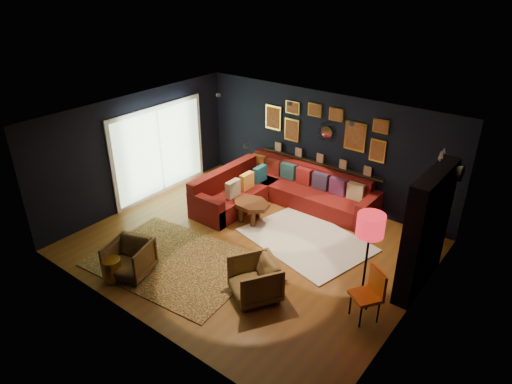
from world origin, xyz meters
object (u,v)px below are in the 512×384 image
Objects in this scene: pouf at (246,193)px; armchair_right at (255,278)px; dog at (259,271)px; gold_stool at (112,269)px; sectional at (277,192)px; armchair_left at (129,257)px; orange_chair at (371,291)px; coffee_table at (251,206)px; floor_lamp at (370,229)px.

armchair_right is (2.34, -2.66, 0.19)m from pouf.
armchair_right is 0.53m from dog.
armchair_right is 1.84× the size of gold_stool.
sectional is 3.40m from armchair_right.
armchair_left is 4.26m from orange_chair.
armchair_right is 0.76× the size of dog.
armchair_right reaches higher than pouf.
coffee_table is at bearing -44.36° from pouf.
orange_chair reaches higher than armchair_right.
dog is at bearing 15.75° from armchair_left.
orange_chair is 0.97m from floor_lamp.
pouf is 4.54m from orange_chair.
gold_stool is at bearing -121.60° from orange_chair.
floor_lamp is (3.65, 2.00, 0.99)m from armchair_left.
armchair_right is 2.62m from gold_stool.
orange_chair is at bearing 3.99° from armchair_left.
coffee_table is at bearing -88.00° from sectional.
coffee_table is at bearing 77.36° from gold_stool.
armchair_right is 1.90m from orange_chair.
armchair_right reaches higher than coffee_table.
orange_chair reaches higher than dog.
pouf is 0.65× the size of armchair_right.
dog is at bearing -138.28° from orange_chair.
pouf is (-0.69, -0.31, -0.12)m from sectional.
orange_chair reaches higher than gold_stool.
coffee_table is 1.21× the size of armchair_right.
pouf is 3.55m from armchair_right.
dog is (-1.99, -0.29, -0.35)m from orange_chair.
armchair_left is 0.37m from gold_stool.
pouf is 4.27m from floor_lamp.
pouf is at bearing 163.15° from armchair_right.
armchair_left is (-0.54, -3.86, 0.05)m from sectional.
orange_chair reaches higher than coffee_table.
dog is at bearing -48.05° from coffee_table.
coffee_table is 3.34m from floor_lamp.
gold_stool is at bearing -131.63° from armchair_left.
dog is at bearing 151.64° from armchair_right.
sectional is at bearing 92.00° from coffee_table.
orange_chair is 0.55× the size of floor_lamp.
armchair_left is at bearing -124.52° from orange_chair.
pouf is at bearing 74.19° from armchair_left.
coffee_table is at bearing 60.41° from armchair_left.
floor_lamp is at bearing -30.83° from sectional.
sectional is 3.60× the size of coffee_table.
orange_chair reaches higher than sectional.
floor_lamp is at bearing 31.29° from gold_stool.
coffee_table is 1.06× the size of orange_chair.
coffee_table is 2.90m from armchair_left.
floor_lamp is (3.11, -1.86, 1.05)m from sectional.
armchair_right is (2.19, 0.89, 0.02)m from armchair_left.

